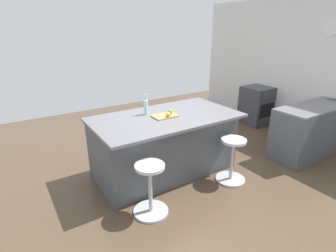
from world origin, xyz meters
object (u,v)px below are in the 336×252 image
Objects in this scene: apple_yellow at (168,114)px; water_bottle at (146,107)px; stool_middle at (150,191)px; stool_by_window at (232,161)px; kitchen_island at (165,144)px; cutting_board at (165,116)px; apple_green at (170,112)px; oven_range at (256,105)px.

apple_yellow is 0.37m from water_bottle.
stool_middle is at bearing 63.59° from water_bottle.
apple_yellow reaches higher than stool_by_window.
kitchen_island is 6.06× the size of cutting_board.
cutting_board is 4.91× the size of apple_yellow.
apple_green is at bearing -172.70° from cutting_board.
oven_range reaches higher than stool_by_window.
kitchen_island is 0.48m from cutting_board.
stool_middle is 1.17m from cutting_board.
water_bottle is at bearing -116.41° from stool_middle.
kitchen_island is at bearing -99.88° from apple_yellow.
water_bottle reaches higher than apple_green.
cutting_board is at bearing 7.30° from apple_green.
stool_by_window is at bearing 33.15° from oven_range.
stool_middle is at bearing 47.43° from cutting_board.
oven_range is 3.33m from water_bottle.
apple_green is at bearing -135.18° from apple_yellow.
kitchen_island is 3.23× the size of stool_middle.
cutting_board is at bearing -132.57° from stool_middle.
stool_middle is at bearing 22.24° from oven_range.
water_bottle is at bearing -46.37° from stool_by_window.
kitchen_island is at bearing 13.75° from oven_range.
apple_green is (-0.07, 0.04, 0.52)m from kitchen_island.
cutting_board reaches higher than stool_middle.
oven_range is 2.44× the size of cutting_board.
apple_yellow reaches higher than stool_middle.
stool_by_window is 1.18m from apple_yellow.
apple_yellow is at bearing 16.07° from oven_range.
stool_by_window is at bearing 138.21° from apple_yellow.
stool_middle is at bearing 43.77° from apple_yellow.
water_bottle reaches higher than stool_by_window.
kitchen_island is 0.54m from apple_yellow.
oven_range is at bearing -146.85° from stool_by_window.
stool_by_window is 9.21× the size of apple_yellow.
stool_middle is 1.88× the size of cutting_board.
stool_by_window is 1.38m from stool_middle.
water_bottle reaches higher than apple_yellow.
water_bottle reaches higher than kitchen_island.
stool_by_window is at bearing 133.63° from water_bottle.
apple_yellow is at bearing 80.12° from kitchen_island.
cutting_board is at bearing 128.91° from water_bottle.
stool_middle is at bearing 43.90° from apple_green.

